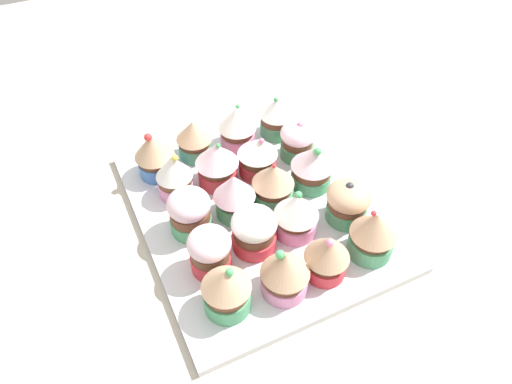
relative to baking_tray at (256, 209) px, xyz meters
The scene contains 22 objects.
ground_plane 2.10cm from the baking_tray, ahead, with size 180.00×180.00×3.00cm, color #B2A899.
baking_tray is the anchor object (origin of this frame).
cupcake_0 18.03cm from the baking_tray, 126.97° to the right, with size 5.82×5.82×7.55cm.
cupcake_1 15.22cm from the baking_tray, 103.04° to the right, with size 6.29×6.29×7.66cm.
cupcake_2 15.68cm from the baking_tray, 74.15° to the right, with size 5.79×5.79×6.87cm.
cupcake_3 17.83cm from the baking_tray, 49.74° to the right, with size 6.16×6.16×8.06cm.
cupcake_4 13.68cm from the baking_tray, 146.11° to the right, with size 5.70×5.70×6.85cm.
cupcake_5 8.36cm from the baking_tray, 117.16° to the right, with size 6.25×6.25×7.12cm.
cupcake_6 9.08cm from the baking_tray, 66.35° to the right, with size 6.60×6.60×7.84cm.
cupcake_7 13.11cm from the baking_tray, 37.60° to the right, with size 5.47×5.47×7.79cm.
cupcake_8 10.59cm from the baking_tray, behind, with size 6.49×6.49×7.65cm.
cupcake_9 5.08cm from the baking_tray, behind, with size 6.26×6.26×7.39cm.
cupcake_10 5.72cm from the baking_tray, ahead, with size 6.05×6.05×7.58cm.
cupcake_11 10.96cm from the baking_tray, ahead, with size 6.03×6.03×7.14cm.
cupcake_12 13.77cm from the baking_tray, 145.10° to the left, with size 6.36×6.36×6.79cm.
cupcake_13 8.39cm from the baking_tray, 114.29° to the left, with size 6.27×6.27×7.43cm.
cupcake_14 8.34cm from the baking_tray, 62.69° to the left, with size 6.23×6.23×6.61cm.
cupcake_15 13.19cm from the baking_tray, 36.40° to the left, with size 5.72×5.72×7.02cm.
cupcake_16 18.12cm from the baking_tray, 126.23° to the left, with size 6.29×6.29×7.77cm.
cupcake_17 15.50cm from the baking_tray, 102.09° to the left, with size 5.89×5.89×7.66cm.
cupcake_18 15.37cm from the baking_tray, 78.67° to the left, with size 6.25×6.25×7.49cm.
cupcake_19 17.73cm from the baking_tray, 52.77° to the left, with size 6.13×6.13×7.68cm.
Camera 1 is at (20.43, 43.13, 54.06)cm, focal length 33.41 mm.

